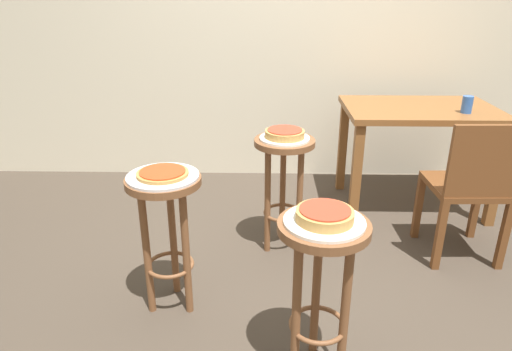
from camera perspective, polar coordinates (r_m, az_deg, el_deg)
The scene contains 13 objects.
ground_plane at distance 2.57m, azimuth 5.32°, elevation -13.32°, with size 6.00×6.00×0.00m, color #42382D.
stool_foreground at distance 1.81m, azimuth 8.08°, elevation -11.23°, with size 0.35×0.35×0.69m.
serving_plate_foreground at distance 1.71m, azimuth 8.44°, elevation -5.67°, with size 0.30×0.30×0.01m, color white.
pizza_foreground at distance 1.70m, azimuth 8.49°, elevation -4.82°, with size 0.21×0.21×0.05m.
stool_middle at distance 2.21m, azimuth -11.05°, elevation -4.88°, with size 0.35×0.35×0.69m.
serving_plate_middle at distance 2.13m, azimuth -11.44°, elevation -0.11°, with size 0.33×0.33×0.01m, color silver.
pizza_middle at distance 2.12m, azimuth -11.47°, elevation 0.29°, with size 0.23×0.23×0.02m.
stool_leftside at distance 2.68m, azimuth 3.46°, elevation 0.57°, with size 0.35×0.35×0.69m.
serving_plate_leftside at distance 2.62m, azimuth 3.56°, elevation 4.61°, with size 0.28×0.28×0.01m, color white.
pizza_leftside at distance 2.61m, azimuth 3.58°, elevation 5.21°, with size 0.22×0.22×0.05m.
dining_table at distance 3.38m, azimuth 19.43°, elevation 6.09°, with size 1.01×0.69×0.74m.
cup_near_edge at distance 3.28m, azimuth 24.63°, elevation 7.97°, with size 0.07×0.07×0.11m, color #3360B2.
wooden_chair at distance 2.84m, azimuth 25.05°, elevation -1.11°, with size 0.41×0.41×0.85m.
Camera 1 is at (-0.19, -2.08, 1.50)m, focal length 32.38 mm.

